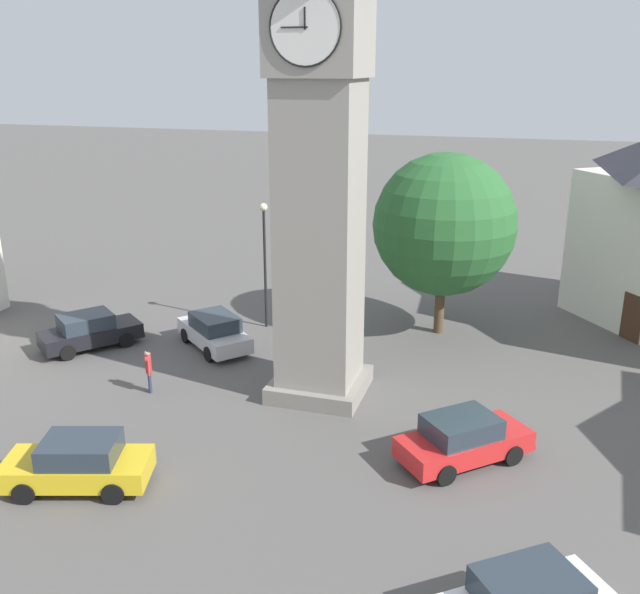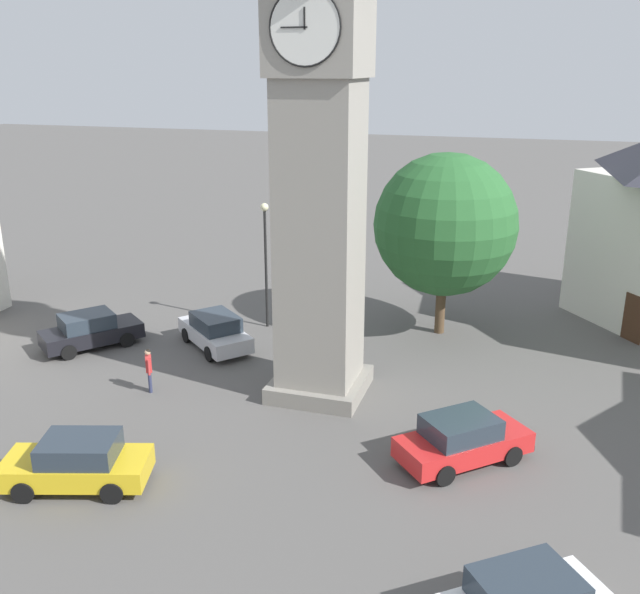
# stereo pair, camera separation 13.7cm
# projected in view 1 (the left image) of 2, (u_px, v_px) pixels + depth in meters

# --- Properties ---
(ground_plane) EXTENTS (200.00, 200.00, 0.00)m
(ground_plane) POSITION_uv_depth(u_px,v_px,m) (320.00, 392.00, 25.93)
(ground_plane) COLOR #565451
(clock_tower) EXTENTS (3.99, 3.99, 20.09)m
(clock_tower) POSITION_uv_depth(u_px,v_px,m) (320.00, 59.00, 22.23)
(clock_tower) COLOR gray
(clock_tower) RESTS_ON ground
(car_blue_kerb) EXTENTS (4.18, 4.04, 1.53)m
(car_blue_kerb) POSITION_uv_depth(u_px,v_px,m) (463.00, 439.00, 21.14)
(car_blue_kerb) COLOR red
(car_blue_kerb) RESTS_ON ground
(car_silver_kerb) EXTENTS (4.44, 2.82, 1.53)m
(car_silver_kerb) POSITION_uv_depth(u_px,v_px,m) (78.00, 463.00, 19.85)
(car_silver_kerb) COLOR gold
(car_silver_kerb) RESTS_ON ground
(car_white_side) EXTENTS (3.88, 4.28, 1.53)m
(car_white_side) POSITION_uv_depth(u_px,v_px,m) (90.00, 331.00, 29.75)
(car_white_side) COLOR black
(car_white_side) RESTS_ON ground
(car_black_far) EXTENTS (4.24, 3.95, 1.53)m
(car_black_far) POSITION_uv_depth(u_px,v_px,m) (214.00, 331.00, 29.72)
(car_black_far) COLOR silver
(car_black_far) RESTS_ON ground
(pedestrian) EXTENTS (0.38, 0.49, 1.69)m
(pedestrian) POSITION_uv_depth(u_px,v_px,m) (149.00, 367.00, 25.61)
(pedestrian) COLOR #2D3351
(pedestrian) RESTS_ON ground
(tree) EXTENTS (6.20, 6.20, 8.08)m
(tree) POSITION_uv_depth(u_px,v_px,m) (444.00, 225.00, 30.18)
(tree) COLOR brown
(tree) RESTS_ON ground
(lamp_post) EXTENTS (0.36, 0.36, 5.78)m
(lamp_post) POSITION_uv_depth(u_px,v_px,m) (265.00, 247.00, 31.22)
(lamp_post) COLOR black
(lamp_post) RESTS_ON ground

